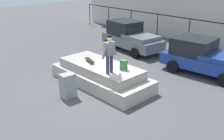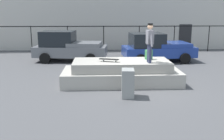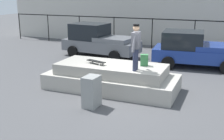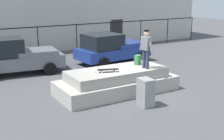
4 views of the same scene
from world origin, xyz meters
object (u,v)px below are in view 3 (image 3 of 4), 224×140
utility_box (92,92)px  skateboarder (136,44)px  backpack (144,60)px  car_blue_pickup_mid (195,49)px  skateboard (96,61)px  car_grey_pickup_near (99,41)px

utility_box → skateboarder: bearing=57.2°
skateboarder → backpack: size_ratio=3.76×
car_blue_pickup_mid → utility_box: bearing=-110.2°
utility_box → car_blue_pickup_mid: bearing=73.2°
skateboard → car_grey_pickup_near: bearing=113.9°
skateboarder → car_blue_pickup_mid: size_ratio=0.36×
backpack → car_blue_pickup_mid: car_blue_pickup_mid is taller
skateboarder → skateboard: bearing=170.7°
car_grey_pickup_near → car_blue_pickup_mid: bearing=-3.6°
car_grey_pickup_near → skateboard: bearing=-66.1°
skateboarder → utility_box: bearing=-126.3°
skateboard → backpack: 1.82m
utility_box → car_grey_pickup_near: bearing=116.5°
car_grey_pickup_near → car_blue_pickup_mid: (5.42, -0.34, -0.04)m
car_blue_pickup_mid → backpack: bearing=-106.1°
car_blue_pickup_mid → utility_box: size_ratio=4.29×
car_grey_pickup_near → utility_box: 7.60m
skateboarder → car_grey_pickup_near: size_ratio=0.35×
skateboard → car_grey_pickup_near: size_ratio=0.19×
skateboarder → skateboard: (-1.65, 0.27, -0.82)m
backpack → skateboard: bearing=176.4°
backpack → car_grey_pickup_near: car_grey_pickup_near is taller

